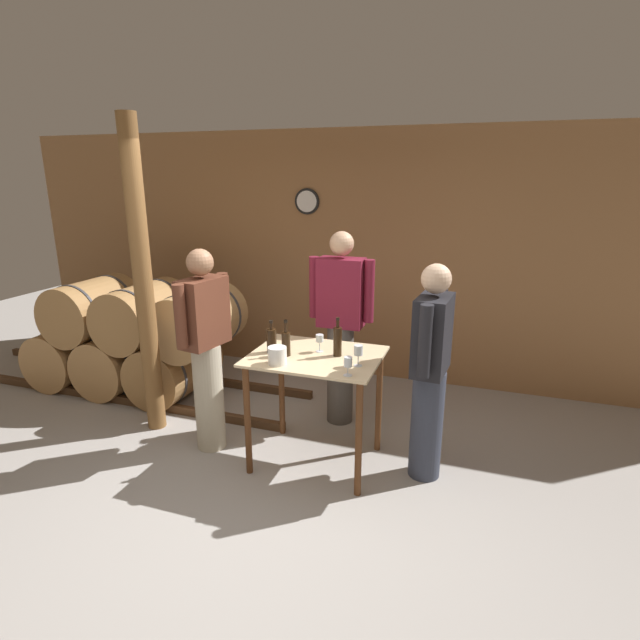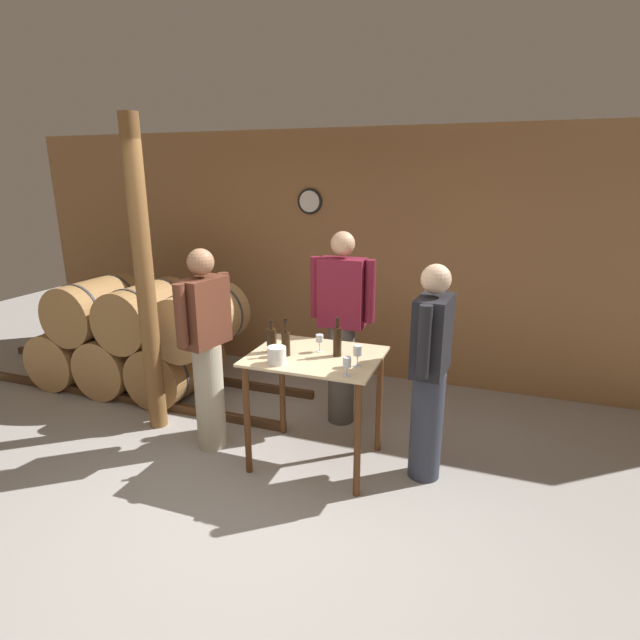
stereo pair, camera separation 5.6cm
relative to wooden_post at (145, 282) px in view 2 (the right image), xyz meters
The scene contains 15 objects.
ground_plane 2.08m from the wooden_post, 32.55° to the right, with size 14.00×14.00×0.00m, color #9E9993.
back_wall 2.30m from the wooden_post, 54.57° to the left, with size 8.40×0.08×2.70m.
barrel_rack 1.24m from the wooden_post, 138.28° to the left, with size 4.06×0.90×1.17m.
tasting_table 1.69m from the wooden_post, ahead, with size 0.99×0.77×0.91m.
wooden_post is the anchor object (origin of this frame).
wine_bottle_far_left 1.29m from the wooden_post, ahead, with size 0.08×0.08×0.26m.
wine_bottle_left 1.42m from the wooden_post, ahead, with size 0.07×0.07×0.28m.
wine_bottle_center 1.77m from the wooden_post, ahead, with size 0.06×0.06×0.30m.
wine_glass_near_left 1.61m from the wooden_post, ahead, with size 0.06×0.06×0.14m.
wine_glass_near_center 1.98m from the wooden_post, 11.14° to the right, with size 0.06×0.06×0.14m.
wine_glass_near_right 1.97m from the wooden_post, ahead, with size 0.06×0.06×0.16m.
ice_bucket 1.46m from the wooden_post, 13.63° to the right, with size 0.14×0.14×0.13m.
person_host 1.74m from the wooden_post, 23.03° to the left, with size 0.59×0.24×1.77m.
person_visitor_with_scarf 0.82m from the wooden_post, 12.32° to the right, with size 0.29×0.58×1.69m.
person_visitor_bearded 2.47m from the wooden_post, ahead, with size 0.25×0.59×1.64m.
Camera 2 is at (1.48, -2.56, 2.23)m, focal length 28.00 mm.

